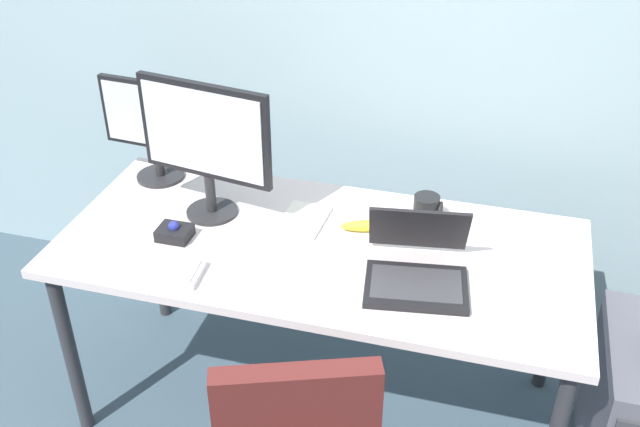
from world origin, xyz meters
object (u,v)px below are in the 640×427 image
at_px(monitor_main, 205,140).
at_px(laptop, 417,265).
at_px(monitor_side, 153,124).
at_px(trackball_mouse, 175,232).
at_px(keyboard, 138,267).
at_px(paper_notepad, 303,220).
at_px(coffee_mug, 427,209).
at_px(banana, 369,226).

height_order(monitor_main, laptop, monitor_main).
height_order(monitor_side, trackball_mouse, monitor_side).
bearing_deg(monitor_side, trackball_mouse, -57.63).
height_order(laptop, trackball_mouse, laptop).
height_order(monitor_side, keyboard, monitor_side).
xyz_separation_m(keyboard, paper_notepad, (0.42, 0.41, -0.01)).
bearing_deg(monitor_side, keyboard, -70.63).
height_order(monitor_side, laptop, monitor_side).
bearing_deg(coffee_mug, laptop, -86.70).
bearing_deg(keyboard, monitor_main, 76.27).
distance_m(laptop, paper_notepad, 0.48).
relative_size(monitor_main, coffee_mug, 4.90).
bearing_deg(monitor_main, trackball_mouse, -108.45).
bearing_deg(monitor_main, laptop, -13.42).
bearing_deg(monitor_main, paper_notepad, 6.39).
bearing_deg(paper_notepad, coffee_mug, 16.11).
relative_size(monitor_side, paper_notepad, 1.98).
height_order(monitor_side, banana, monitor_side).
distance_m(monitor_main, trackball_mouse, 0.32).
distance_m(trackball_mouse, paper_notepad, 0.44).
relative_size(keyboard, paper_notepad, 2.02).
bearing_deg(keyboard, banana, 32.56).
relative_size(keyboard, trackball_mouse, 3.82).
relative_size(paper_notepad, banana, 1.09).
bearing_deg(trackball_mouse, paper_notepad, 28.98).
bearing_deg(monitor_side, coffee_mug, -1.70).
distance_m(monitor_side, banana, 0.88).
bearing_deg(trackball_mouse, monitor_main, 71.55).
bearing_deg(trackball_mouse, banana, 19.30).
height_order(monitor_main, keyboard, monitor_main).
xyz_separation_m(laptop, trackball_mouse, (-0.81, 0.00, -0.03)).
distance_m(keyboard, banana, 0.77).
xyz_separation_m(monitor_side, trackball_mouse, (0.23, -0.36, -0.20)).
xyz_separation_m(monitor_main, coffee_mug, (0.74, 0.15, -0.24)).
bearing_deg(laptop, paper_notepad, 153.19).
bearing_deg(paper_notepad, laptop, -26.81).
xyz_separation_m(monitor_main, keyboard, (-0.09, -0.37, -0.28)).
height_order(coffee_mug, paper_notepad, coffee_mug).
height_order(trackball_mouse, paper_notepad, trackball_mouse).
bearing_deg(paper_notepad, monitor_side, 166.40).
relative_size(monitor_side, coffee_mug, 4.13).
height_order(laptop, paper_notepad, laptop).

